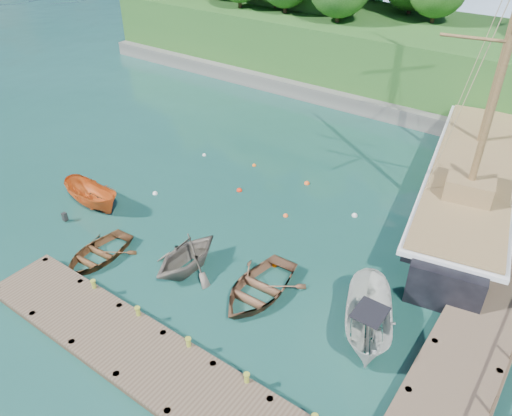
{
  "coord_description": "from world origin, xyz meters",
  "views": [
    {
      "loc": [
        12.45,
        -14.82,
        16.87
      ],
      "look_at": [
        -0.52,
        3.18,
        2.0
      ],
      "focal_mm": 35.0,
      "sensor_mm": 36.0,
      "label": 1
    }
  ],
  "objects_px": {
    "rowboat_0": "(98,259)",
    "rowboat_1": "(188,269)",
    "rowboat_2": "(258,294)",
    "schooner": "(468,188)",
    "motorboat_orange": "(95,207)",
    "cabin_boat_white": "(366,335)"
  },
  "relations": [
    {
      "from": "motorboat_orange",
      "to": "rowboat_1",
      "type": "bearing_deg",
      "value": -92.95
    },
    {
      "from": "cabin_boat_white",
      "to": "schooner",
      "type": "relative_size",
      "value": 0.2
    },
    {
      "from": "rowboat_2",
      "to": "schooner",
      "type": "xyz_separation_m",
      "value": [
        5.63,
        13.96,
        1.08
      ]
    },
    {
      "from": "rowboat_0",
      "to": "motorboat_orange",
      "type": "bearing_deg",
      "value": 139.58
    },
    {
      "from": "rowboat_1",
      "to": "rowboat_2",
      "type": "xyz_separation_m",
      "value": [
        3.99,
        0.67,
        0.0
      ]
    },
    {
      "from": "rowboat_0",
      "to": "rowboat_2",
      "type": "height_order",
      "value": "rowboat_2"
    },
    {
      "from": "rowboat_2",
      "to": "rowboat_1",
      "type": "bearing_deg",
      "value": -171.73
    },
    {
      "from": "motorboat_orange",
      "to": "schooner",
      "type": "bearing_deg",
      "value": -49.38
    },
    {
      "from": "rowboat_0",
      "to": "schooner",
      "type": "relative_size",
      "value": 0.16
    },
    {
      "from": "rowboat_0",
      "to": "rowboat_1",
      "type": "distance_m",
      "value": 4.92
    },
    {
      "from": "rowboat_2",
      "to": "cabin_boat_white",
      "type": "xyz_separation_m",
      "value": [
        5.37,
        0.64,
        0.0
      ]
    },
    {
      "from": "rowboat_1",
      "to": "motorboat_orange",
      "type": "height_order",
      "value": "rowboat_1"
    },
    {
      "from": "motorboat_orange",
      "to": "rowboat_0",
      "type": "bearing_deg",
      "value": -123.53
    },
    {
      "from": "rowboat_0",
      "to": "cabin_boat_white",
      "type": "relative_size",
      "value": 0.78
    },
    {
      "from": "rowboat_2",
      "to": "motorboat_orange",
      "type": "bearing_deg",
      "value": 177.19
    },
    {
      "from": "rowboat_0",
      "to": "motorboat_orange",
      "type": "relative_size",
      "value": 0.93
    },
    {
      "from": "rowboat_1",
      "to": "cabin_boat_white",
      "type": "bearing_deg",
      "value": 9.22
    },
    {
      "from": "rowboat_1",
      "to": "rowboat_2",
      "type": "bearing_deg",
      "value": 10.81
    },
    {
      "from": "rowboat_2",
      "to": "schooner",
      "type": "distance_m",
      "value": 15.09
    },
    {
      "from": "rowboat_0",
      "to": "motorboat_orange",
      "type": "xyz_separation_m",
      "value": [
        -4.11,
        3.13,
        0.0
      ]
    },
    {
      "from": "rowboat_1",
      "to": "schooner",
      "type": "relative_size",
      "value": 0.15
    },
    {
      "from": "rowboat_2",
      "to": "motorboat_orange",
      "type": "distance_m",
      "value": 12.55
    }
  ]
}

